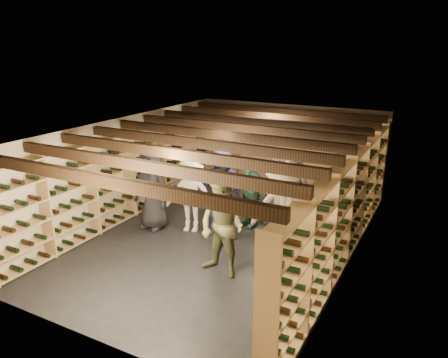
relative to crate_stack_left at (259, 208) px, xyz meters
The scene contains 21 objects.
ground 1.35m from the crate_stack_left, 101.80° to the right, with size 8.00×8.00×0.00m, color black.
walls 1.63m from the crate_stack_left, 101.80° to the right, with size 5.52×8.02×2.40m.
ceiling 2.52m from the crate_stack_left, 101.80° to the right, with size 5.50×8.00×0.01m, color beige.
ceiling_joists 2.40m from the crate_stack_left, 101.80° to the right, with size 5.40×7.12×0.18m.
wine_rack_left 3.23m from the crate_stack_left, 155.42° to the right, with size 0.32×7.50×2.15m.
wine_rack_right 2.76m from the crate_stack_left, 29.49° to the right, with size 0.32×7.50×2.15m.
wine_rack_back 2.67m from the crate_stack_left, 96.13° to the left, with size 4.70×0.30×2.15m.
crate_stack_left is the anchor object (origin of this frame).
crate_stack_right 0.31m from the crate_stack_left, ahead, with size 0.57×0.45×0.68m.
crate_loose 0.72m from the crate_stack_left, 77.85° to the left, with size 0.50×0.33×0.17m, color tan.
person_0 2.63m from the crate_stack_left, 138.50° to the right, with size 0.92×0.60×1.87m, color black.
person_1 1.43m from the crate_stack_left, 102.19° to the right, with size 0.65×0.43×1.78m, color black.
person_2 2.91m from the crate_stack_left, 79.85° to the right, with size 0.91×0.71×1.87m, color brown.
person_3 2.05m from the crate_stack_left, 52.56° to the right, with size 1.23×0.71×1.91m, color beige.
person_4 2.21m from the crate_stack_left, 27.42° to the right, with size 0.90×0.37×1.53m, color #155C6E.
person_6 1.20m from the crate_stack_left, 126.10° to the right, with size 0.92×0.60×1.87m, color #211E43.
person_7 1.54m from the crate_stack_left, 36.58° to the right, with size 0.69×0.45×1.88m, color gray.
person_8 2.50m from the crate_stack_left, 40.75° to the right, with size 0.73×0.57×1.51m, color #49291A.
person_9 1.86m from the crate_stack_left, 126.77° to the right, with size 1.11×0.64×1.72m, color beige.
person_10 0.77m from the crate_stack_left, 89.25° to the right, with size 0.96×0.40×1.64m, color #274A3B.
person_11 0.70m from the crate_stack_left, 10.19° to the right, with size 1.43×0.46×1.54m, color slate.
Camera 1 is at (4.18, -7.80, 4.12)m, focal length 35.00 mm.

